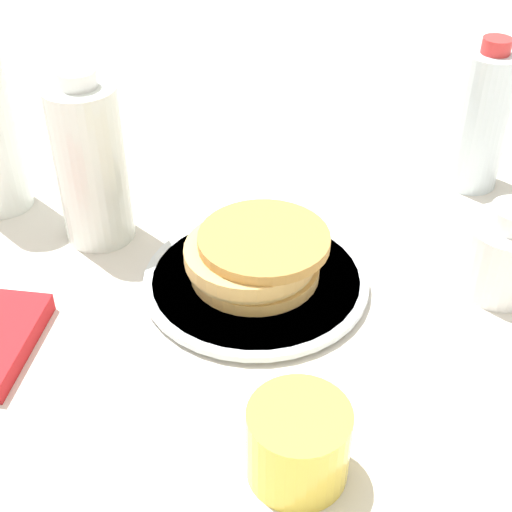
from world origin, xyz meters
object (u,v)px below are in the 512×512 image
object	(u,v)px
pancake_stack	(254,256)
juice_glass	(298,443)
water_bottle_mid	(481,120)
cream_jug	(505,254)
water_bottle_near	(91,164)
plate	(256,280)

from	to	relation	value
pancake_stack	juice_glass	size ratio (longest dim) A/B	1.85
pancake_stack	water_bottle_mid	bearing A→B (deg)	-126.76
pancake_stack	juice_glass	xyz separation A→B (m)	(-0.10, 0.22, -0.00)
cream_jug	water_bottle_near	xyz separation A→B (m)	(0.45, 0.03, 0.05)
plate	pancake_stack	world-z (taller)	pancake_stack
plate	pancake_stack	bearing A→B (deg)	-42.36
juice_glass	cream_jug	xyz separation A→B (m)	(-0.15, -0.29, 0.01)
cream_jug	pancake_stack	bearing A→B (deg)	15.61
pancake_stack	cream_jug	xyz separation A→B (m)	(-0.25, -0.07, 0.00)
pancake_stack	water_bottle_mid	xyz separation A→B (m)	(-0.21, -0.28, 0.05)
water_bottle_near	plate	bearing A→B (deg)	168.73
water_bottle_near	water_bottle_mid	bearing A→B (deg)	-149.31
juice_glass	water_bottle_mid	distance (m)	0.52
pancake_stack	water_bottle_near	world-z (taller)	water_bottle_near
plate	pancake_stack	size ratio (longest dim) A/B	1.58
plate	cream_jug	size ratio (longest dim) A/B	2.40
juice_glass	water_bottle_near	xyz separation A→B (m)	(0.30, -0.26, 0.06)
cream_jug	water_bottle_mid	xyz separation A→B (m)	(0.04, -0.21, 0.05)
water_bottle_near	cream_jug	bearing A→B (deg)	-175.93
water_bottle_near	water_bottle_mid	distance (m)	0.48
cream_jug	water_bottle_mid	distance (m)	0.22
cream_jug	water_bottle_mid	bearing A→B (deg)	-78.93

